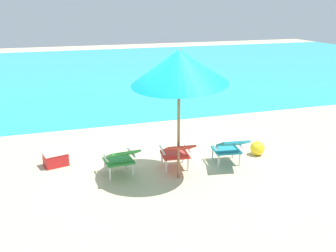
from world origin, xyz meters
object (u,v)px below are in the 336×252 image
Objects in this scene: lounge_chair_left at (121,158)px; beach_umbrella_center at (179,67)px; lounge_chair_center at (177,152)px; lounge_chair_right at (229,147)px; beach_ball at (257,148)px; cooler_box at (56,158)px.

beach_umbrella_center reaches higher than lounge_chair_left.
lounge_chair_center is (1.09, -0.05, 0.00)m from lounge_chair_left.
lounge_chair_left is 0.96× the size of lounge_chair_right.
lounge_chair_right is (2.17, -0.13, 0.00)m from lounge_chair_left.
lounge_chair_left is at bearing 176.48° from lounge_chair_right.
lounge_chair_right is 0.95m from beach_ball.
lounge_chair_left reaches higher than beach_ball.
lounge_chair_right is 3.05× the size of beach_ball.
cooler_box is at bearing 148.60° from beach_umbrella_center.
lounge_chair_center is 3.01× the size of beach_ball.
cooler_box is (-2.23, 1.01, -0.24)m from lounge_chair_center.
lounge_chair_left is at bearing -40.38° from cooler_box.
lounge_chair_left reaches higher than cooler_box.
beach_umbrella_center reaches higher than beach_ball.
lounge_chair_right is at bearing -4.66° from lounge_chair_center.
beach_umbrella_center is 4.61× the size of cooler_box.
beach_umbrella_center is at bearing -164.70° from beach_ball.
beach_umbrella_center is 7.99× the size of beach_ball.
lounge_chair_center is 0.38× the size of beach_umbrella_center.
lounge_chair_left is 2.93× the size of beach_ball.
lounge_chair_right reaches higher than beach_ball.
beach_umbrella_center reaches higher than lounge_chair_center.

